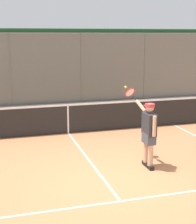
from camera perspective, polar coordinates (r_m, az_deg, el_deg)
name	(u,v)px	position (r m, az deg, el deg)	size (l,w,h in m)	color
ground_plane	(106,183)	(7.75, 1.36, -11.49)	(60.00, 60.00, 0.00)	#C67A4C
court_line_markings	(126,208)	(6.74, 4.54, -15.38)	(7.73, 9.10, 0.01)	white
fence_backdrop	(45,68)	(16.13, -8.66, 7.19)	(18.43, 1.37, 3.41)	slate
tennis_net	(68,118)	(11.36, -4.92, -1.06)	(9.93, 0.09, 1.07)	#2D2D2D
tennis_player	(148,131)	(8.42, 8.24, -3.04)	(0.46, 1.35, 1.87)	black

